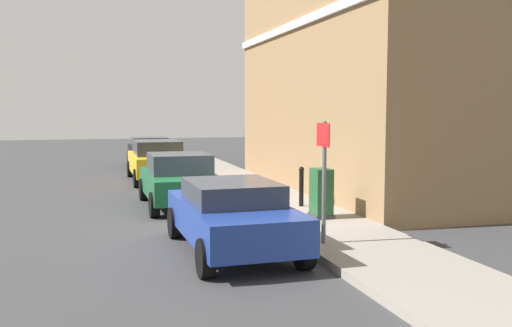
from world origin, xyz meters
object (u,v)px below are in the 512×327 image
Objects in this scene: car_blue at (232,214)px; car_black at (150,151)px; car_yellow at (157,160)px; utility_cabinet at (321,195)px; car_green at (179,180)px; street_sign at (324,164)px; bollard_near_cabinet at (301,185)px.

car_black is at bearing -1.67° from car_blue.
car_yellow is 1.10× the size of car_black.
car_blue is at bearing -142.28° from utility_cabinet.
car_blue is 3.61× the size of utility_cabinet.
car_yellow reaches higher than car_green.
car_green is at bearing 0.90° from car_blue.
car_green is at bearing 178.67° from car_black.
street_sign is (1.67, -0.38, 0.95)m from car_blue.
car_blue reaches higher than bollard_near_cabinet.
car_blue is 1.04× the size of car_green.
car_blue is at bearing -179.36° from car_yellow.
car_green is 6.05m from street_sign.
car_yellow is at bearing 99.33° from street_sign.
street_sign reaches higher than car_black.
street_sign reaches higher than car_green.
car_green is 3.83× the size of bollard_near_cabinet.
car_black is 15.04m from utility_cabinet.
utility_cabinet is 0.50× the size of street_sign.
car_black is 3.80× the size of bollard_near_cabinet.
car_yellow is 5.73m from car_black.
bollard_near_cabinet is at bearing 86.44° from utility_cabinet.
car_green is 4.33m from utility_cabinet.
utility_cabinet is at bearing 68.60° from street_sign.
car_blue is 1.96m from street_sign.
street_sign is at bearing -171.14° from car_yellow.
street_sign reaches higher than bollard_near_cabinet.
car_blue is 5.30m from car_green.
street_sign is (1.62, -17.23, 0.94)m from car_black.
car_black is 1.72× the size of street_sign.
car_black is (0.05, 16.85, 0.00)m from car_blue.
bollard_near_cabinet is 4.26m from street_sign.
car_yellow reaches higher than car_black.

